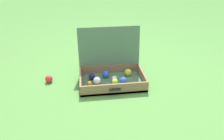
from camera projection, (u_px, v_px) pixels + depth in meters
ground_plane at (119, 86)px, 2.32m from camera, size 16.00×16.00×0.00m
open_suitcase at (111, 71)px, 2.36m from camera, size 0.68×0.51×0.55m
stray_ball_on_grass at (49, 79)px, 2.37m from camera, size 0.08×0.08×0.08m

